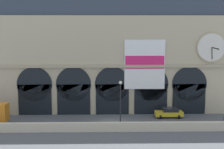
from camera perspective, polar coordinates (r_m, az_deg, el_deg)
The scene contains 5 objects.
ground_plane at distance 49.46m, azimuth 0.20°, elevation -8.46°, with size 200.00×200.00×0.00m, color #54565B.
quay_parapet_wall at distance 45.22m, azimuth 0.34°, elevation -9.18°, with size 90.00×0.70×1.27m, color beige.
station_building at distance 55.52m, azimuth 0.02°, elevation 3.30°, with size 39.37×6.13×19.45m.
car_mideast at distance 52.91m, azimuth 10.00°, elevation -6.60°, with size 4.40×2.22×1.55m.
street_lamp_quayside at distance 45.08m, azimuth 1.48°, elevation -4.28°, with size 0.44×0.44×6.90m.
Camera 1 is at (-1.25, -47.48, 13.79)m, focal length 52.08 mm.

